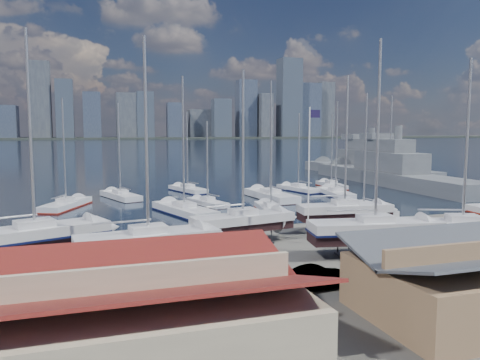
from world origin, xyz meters
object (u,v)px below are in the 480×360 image
object	(u,v)px
naval_ship_west	(365,168)
car_a	(195,294)
flagpole	(310,164)
sailboat_cradle_0	(35,237)
naval_ship_east	(389,176)

from	to	relation	value
naval_ship_west	car_a	bearing A→B (deg)	133.69
flagpole	naval_ship_west	bearing A→B (deg)	52.91
flagpole	sailboat_cradle_0	bearing A→B (deg)	-177.01
naval_ship_east	car_a	xyz separation A→B (m)	(-47.96, -48.95, -0.92)
flagpole	car_a	bearing A→B (deg)	-136.19
car_a	flagpole	bearing A→B (deg)	47.16
naval_ship_east	naval_ship_west	distance (m)	17.89
naval_ship_west	flagpole	distance (m)	66.42
car_a	naval_ship_west	bearing A→B (deg)	54.25
naval_ship_west	car_a	xyz separation A→B (m)	(-53.60, -65.93, -0.92)
naval_ship_west	naval_ship_east	bearing A→B (deg)	154.42
sailboat_cradle_0	flagpole	bearing A→B (deg)	-17.45
sailboat_cradle_0	naval_ship_east	size ratio (longest dim) A/B	0.38
flagpole	naval_ship_east	bearing A→B (deg)	46.27
naval_ship_west	flagpole	size ratio (longest dim) A/B	3.29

